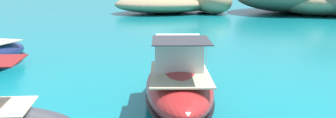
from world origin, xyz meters
name	(u,v)px	position (x,y,z in m)	size (l,w,h in m)	color
islet_small	(182,0)	(-8.18, 63.69, 2.28)	(24.46, 23.96, 6.07)	#9E8966
motorboat_red	(179,82)	(3.15, 6.76, 1.07)	(5.79, 11.27, 3.38)	red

